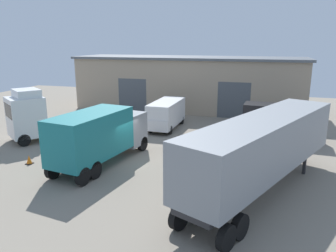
{
  "coord_description": "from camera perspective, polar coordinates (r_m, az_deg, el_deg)",
  "views": [
    {
      "loc": [
        8.35,
        -18.43,
        7.44
      ],
      "look_at": [
        1.86,
        3.21,
        1.6
      ],
      "focal_mm": 35.0,
      "sensor_mm": 36.0,
      "label": 1
    }
  ],
  "objects": [
    {
      "name": "ground_plane",
      "position": [
        21.55,
        -7.24,
        -5.82
      ],
      "size": [
        60.0,
        60.0,
        0.0
      ],
      "primitive_type": "plane",
      "color": "gray"
    },
    {
      "name": "warehouse_building",
      "position": [
        36.84,
        3.5,
        7.43
      ],
      "size": [
        25.03,
        6.85,
        5.84
      ],
      "color": "tan",
      "rests_on": "ground_plane"
    },
    {
      "name": "tractor_unit_white",
      "position": [
        27.05,
        -22.52,
        1.51
      ],
      "size": [
        5.69,
        6.51,
        4.0
      ],
      "rotation": [
        0.0,
        0.0,
        -2.2
      ],
      "color": "silver",
      "rests_on": "ground_plane"
    },
    {
      "name": "container_trailer_blue",
      "position": [
        16.64,
        16.37,
        -3.34
      ],
      "size": [
        7.21,
        12.19,
        3.91
      ],
      "rotation": [
        0.0,
        0.0,
        1.16
      ],
      "color": "gray",
      "rests_on": "ground_plane"
    },
    {
      "name": "delivery_van_black",
      "position": [
        27.05,
        18.5,
        0.96
      ],
      "size": [
        5.66,
        2.27,
        2.69
      ],
      "rotation": [
        0.0,
        0.0,
        3.09
      ],
      "color": "black",
      "rests_on": "ground_plane"
    },
    {
      "name": "delivery_van_white",
      "position": [
        28.61,
        -0.36,
        2.14
      ],
      "size": [
        2.08,
        5.46,
        2.4
      ],
      "rotation": [
        0.0,
        0.0,
        -1.58
      ],
      "color": "silver",
      "rests_on": "ground_plane"
    },
    {
      "name": "box_truck_grey",
      "position": [
        20.52,
        -11.8,
        -1.42
      ],
      "size": [
        3.5,
        7.77,
        3.41
      ],
      "rotation": [
        0.0,
        0.0,
        1.42
      ],
      "color": "gray",
      "rests_on": "ground_plane"
    },
    {
      "name": "traffic_cone",
      "position": [
        22.34,
        -23.03,
        -5.48
      ],
      "size": [
        0.4,
        0.4,
        0.55
      ],
      "color": "black",
      "rests_on": "ground_plane"
    }
  ]
}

